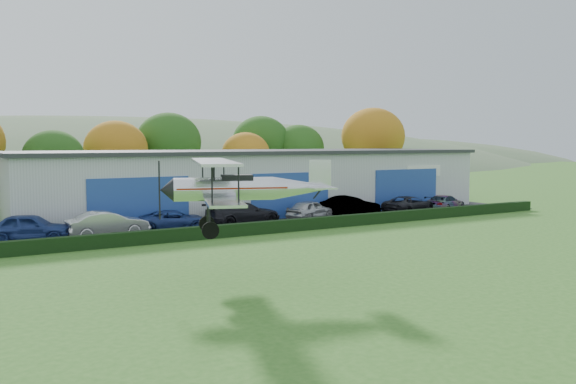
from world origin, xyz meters
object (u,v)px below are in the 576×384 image
hangar (256,181)px  car_3 (243,213)px  car_2 (175,220)px  car_7 (445,203)px  car_5 (350,206)px  car_6 (409,205)px  car_1 (108,224)px  car_4 (310,210)px  biplane (239,186)px  car_0 (30,227)px

hangar → car_3: bearing=-123.1°
car_2 → car_7: size_ratio=1.06×
car_5 → car_7: bearing=-88.5°
car_6 → car_3: bearing=73.0°
car_7 → hangar: bearing=41.7°
car_2 → hangar: bearing=-37.0°
car_1 → car_6: car_1 is taller
car_4 → biplane: size_ratio=0.54×
car_5 → biplane: bearing=141.3°
hangar → biplane: size_ratio=4.93×
hangar → car_0: size_ratio=8.29×
car_1 → biplane: (1.88, -15.04, 3.27)m
car_3 → car_6: car_3 is taller
hangar → car_1: size_ratio=8.16×
hangar → car_7: 16.73m
car_3 → biplane: (-7.94, -15.87, 3.27)m
car_1 → car_3: size_ratio=0.88×
car_0 → car_4: 19.91m
car_4 → biplane: biplane is taller
hangar → car_4: (0.79, -7.60, -1.85)m
car_6 → car_7: bearing=-103.9°
car_4 → biplane: bearing=118.3°
car_2 → car_3: car_3 is taller
car_1 → car_6: bearing=-92.5°
car_2 → car_7: car_2 is taller
car_1 → car_5: (19.65, 1.12, -0.02)m
car_2 → car_4: car_4 is taller
biplane → car_5: bearing=61.0°
car_3 → car_5: size_ratio=1.17×
car_4 → car_5: car_5 is taller
car_0 → car_6: size_ratio=0.95×
car_5 → car_7: car_5 is taller
car_1 → hangar: bearing=-62.8°
car_1 → biplane: bearing=-175.2°
car_7 → biplane: biplane is taller
car_2 → car_3: (5.24, 0.23, 0.14)m
car_1 → car_5: car_1 is taller
car_6 → car_5: bearing=63.4°
car_5 → car_1: bearing=102.3°
car_3 → car_5: (9.83, 0.30, -0.03)m
car_1 → car_6: 24.85m
car_0 → car_7: bearing=-69.8°
car_1 → car_7: car_1 is taller
car_5 → biplane: 24.25m
hangar → car_3: (-4.91, -7.52, -1.78)m
car_3 → car_6: size_ratio=1.10×
car_3 → car_7: size_ratio=1.23×
hangar → car_3: size_ratio=7.15×
biplane → car_2: bearing=99.0°
car_4 → car_0: bearing=68.9°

